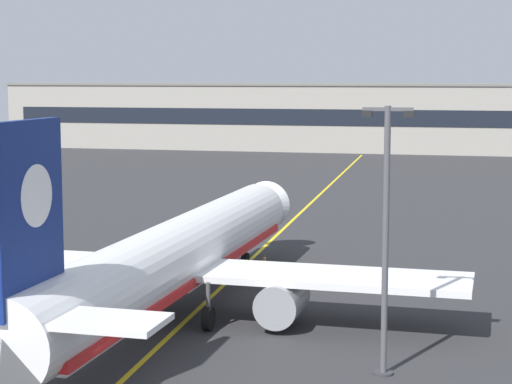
% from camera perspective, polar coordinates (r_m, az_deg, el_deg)
% --- Properties ---
extents(taxiway_centreline, '(5.65, 179.93, 0.01)m').
position_cam_1_polar(taxiway_centreline, '(66.99, -0.28, -4.18)').
color(taxiway_centreline, yellow).
rests_on(taxiway_centreline, ground).
extents(airliner_foreground, '(32.12, 41.47, 11.65)m').
position_cam_1_polar(airliner_foreground, '(50.40, -5.18, -4.12)').
color(airliner_foreground, white).
rests_on(airliner_foreground, ground).
extents(apron_lamp_post, '(2.24, 0.90, 11.99)m').
position_cam_1_polar(apron_lamp_post, '(40.69, 8.07, -2.71)').
color(apron_lamp_post, '#515156').
rests_on(apron_lamp_post, ground).
extents(safety_cone_by_nose_gear, '(0.44, 0.44, 0.55)m').
position_cam_1_polar(safety_cone_by_nose_gear, '(65.81, 0.52, -4.16)').
color(safety_cone_by_nose_gear, orange).
rests_on(safety_cone_by_nose_gear, ground).
extents(terminal_building, '(153.89, 12.40, 11.90)m').
position_cam_1_polar(terminal_building, '(162.58, 10.59, 4.55)').
color(terminal_building, '#9E998E').
rests_on(terminal_building, ground).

